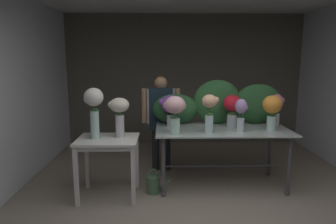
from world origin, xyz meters
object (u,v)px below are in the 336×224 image
vase_lilac_stock (241,113)px  vase_violet_carnations (171,107)px  vase_white_roses_tall (94,106)px  watering_can (153,184)px  vase_sunset_tulips (272,108)px  vase_peach_peonies (210,110)px  display_table_glass (222,137)px  vase_rosy_ranunculus (277,106)px  vase_cream_lisianthus_tall (119,112)px  vase_blush_anemones (175,110)px  vase_crimson_dahlias (232,107)px  side_table_white (108,146)px  florist (161,113)px

vase_lilac_stock → vase_violet_carnations: vase_violet_carnations is taller
vase_white_roses_tall → watering_can: size_ratio=1.86×
vase_sunset_tulips → vase_peach_peonies: bearing=-174.2°
display_table_glass → vase_lilac_stock: 0.48m
display_table_glass → watering_can: display_table_glass is taller
display_table_glass → vase_rosy_ranunculus: bearing=12.0°
vase_peach_peonies → vase_cream_lisianthus_tall: (-1.18, -0.05, -0.02)m
vase_lilac_stock → vase_sunset_tulips: bearing=7.5°
vase_white_roses_tall → vase_cream_lisianthus_tall: 0.33m
vase_blush_anemones → watering_can: 1.07m
vase_crimson_dahlias → vase_white_roses_tall: bearing=-167.0°
vase_peach_peonies → vase_rosy_ranunculus: 1.12m
vase_sunset_tulips → vase_rosy_ranunculus: size_ratio=1.04×
vase_peach_peonies → watering_can: bearing=-178.6°
side_table_white → vase_sunset_tulips: (2.19, 0.20, 0.46)m
florist → watering_can: (-0.10, -0.88, -0.82)m
vase_lilac_stock → vase_peach_peonies: 0.43m
display_table_glass → vase_violet_carnations: size_ratio=4.07×
vase_violet_carnations → vase_rosy_ranunculus: 1.54m
florist → vase_blush_anemones: florist is taller
vase_crimson_dahlias → vase_violet_carnations: bearing=176.3°
side_table_white → vase_violet_carnations: size_ratio=1.74×
vase_lilac_stock → vase_cream_lisianthus_tall: vase_cream_lisianthus_tall is taller
vase_sunset_tulips → vase_cream_lisianthus_tall: vase_sunset_tulips is taller
side_table_white → watering_can: bearing=9.1°
florist → vase_peach_peonies: florist is taller
vase_lilac_stock → vase_peach_peonies: (-0.42, -0.03, 0.05)m
display_table_glass → florist: (-0.86, 0.64, 0.24)m
vase_crimson_dahlias → vase_white_roses_tall: size_ratio=0.71×
vase_rosy_ranunculus → vase_white_roses_tall: size_ratio=0.71×
vase_violet_carnations → vase_white_roses_tall: size_ratio=0.70×
vase_rosy_ranunculus → vase_crimson_dahlias: bearing=-173.3°
vase_white_roses_tall → vase_lilac_stock: bearing=4.3°
vase_crimson_dahlias → florist: bearing=151.8°
vase_blush_anemones → vase_sunset_tulips: bearing=5.7°
display_table_glass → vase_rosy_ranunculus: 0.94m
display_table_glass → vase_blush_anemones: vase_blush_anemones is taller
vase_blush_anemones → watering_can: vase_blush_anemones is taller
side_table_white → vase_lilac_stock: (1.76, 0.14, 0.41)m
vase_lilac_stock → watering_can: vase_lilac_stock is taller
vase_crimson_dahlias → vase_violet_carnations: size_ratio=1.02×
vase_lilac_stock → display_table_glass: bearing=137.4°
vase_violet_carnations → florist: bearing=106.5°
vase_blush_anemones → vase_lilac_stock: (0.88, 0.07, -0.06)m
vase_lilac_stock → watering_can: size_ratio=1.27×
vase_sunset_tulips → vase_white_roses_tall: (-2.35, -0.20, 0.07)m
side_table_white → florist: size_ratio=0.51×
vase_rosy_ranunculus → vase_cream_lisianthus_tall: vase_cream_lisianthus_tall is taller
vase_violet_carnations → vase_cream_lisianthus_tall: size_ratio=0.88×
vase_crimson_dahlias → watering_can: vase_crimson_dahlias is taller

